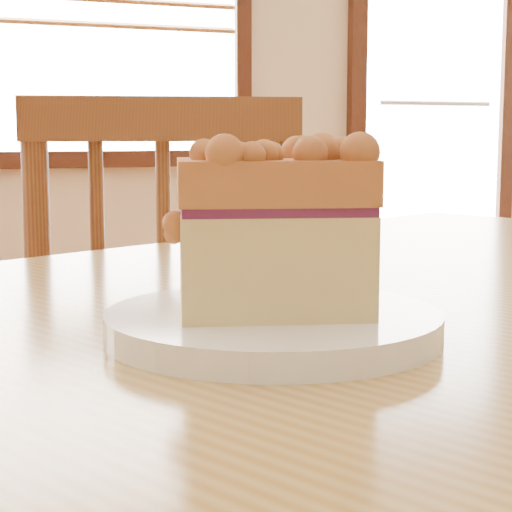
{
  "coord_description": "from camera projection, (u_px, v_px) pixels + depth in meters",
  "views": [
    {
      "loc": [
        -0.54,
        -0.3,
        0.89
      ],
      "look_at": [
        -0.31,
        0.26,
        0.8
      ],
      "focal_mm": 62.0,
      "sensor_mm": 36.0,
      "label": 1
    }
  ],
  "objects": [
    {
      "name": "cake_slice",
      "position": [
        270.0,
        225.0,
        0.58
      ],
      "size": [
        0.15,
        0.13,
        0.12
      ],
      "rotation": [
        0.0,
        0.0,
        -0.29
      ],
      "color": "#D5C578",
      "rests_on": "plate"
    },
    {
      "name": "cafe_table_main",
      "position": [
        431.0,
        389.0,
        0.79
      ],
      "size": [
        1.53,
        1.3,
        0.75
      ],
      "rotation": [
        0.0,
        0.0,
        0.4
      ],
      "color": "#A98741",
      "rests_on": "ground"
    },
    {
      "name": "plate",
      "position": [
        273.0,
        326.0,
        0.59
      ],
      "size": [
        0.23,
        0.23,
        0.02
      ],
      "color": "white",
      "rests_on": "cafe_table_main"
    },
    {
      "name": "cafe_chair_main",
      "position": [
        161.0,
        389.0,
        1.42
      ],
      "size": [
        0.51,
        0.51,
        0.95
      ],
      "rotation": [
        0.0,
        0.0,
        2.91
      ],
      "color": "brown",
      "rests_on": "ground"
    },
    {
      "name": "entry_door",
      "position": [
        434.0,
        77.0,
        4.95
      ],
      "size": [
        1.08,
        0.06,
        2.29
      ],
      "color": "white",
      "rests_on": "ground"
    }
  ]
}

